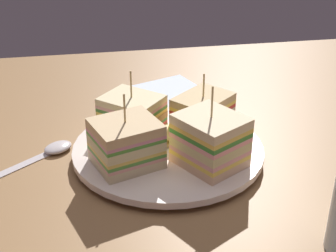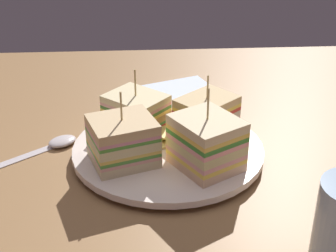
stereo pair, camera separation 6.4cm
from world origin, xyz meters
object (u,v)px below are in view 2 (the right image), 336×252
sandwich_wedge_0 (136,112)px  spoon (51,146)px  sandwich_wedge_1 (123,141)px  sandwich_wedge_2 (206,143)px  plate (168,150)px  sandwich_wedge_3 (206,115)px  napkin (178,92)px  chip_pile (163,136)px

sandwich_wedge_0 → spoon: bearing=-128.2°
sandwich_wedge_1 → sandwich_wedge_2: bearing=-28.5°
sandwich_wedge_0 → plate: bearing=-10.7°
sandwich_wedge_1 → sandwich_wedge_3: sandwich_wedge_1 is taller
sandwich_wedge_2 → napkin: sandwich_wedge_2 is taller
sandwich_wedge_3 → spoon: 21.57cm
sandwich_wedge_2 → sandwich_wedge_3: size_ratio=1.09×
sandwich_wedge_1 → sandwich_wedge_3: size_ratio=0.99×
chip_pile → spoon: (-15.27, 1.54, -1.93)cm
chip_pile → napkin: chip_pile is taller
sandwich_wedge_1 → sandwich_wedge_3: (11.16, 6.99, -0.30)cm
sandwich_wedge_0 → sandwich_wedge_2: bearing=-9.3°
plate → chip_pile: bearing=108.5°
sandwich_wedge_2 → spoon: (-20.08, 8.08, -4.37)cm
plate → chip_pile: chip_pile is taller
sandwich_wedge_2 → chip_pile: (-4.81, 6.54, -2.44)cm
chip_pile → sandwich_wedge_1: bearing=-137.0°
napkin → chip_pile: bearing=-100.2°
chip_pile → napkin: (3.42, 19.01, -2.09)cm
sandwich_wedge_2 → spoon: bearing=37.3°
sandwich_wedge_3 → plate: bearing=-6.8°
plate → napkin: plate is taller
plate → napkin: size_ratio=1.91×
napkin → spoon: bearing=-136.9°
spoon → napkin: (18.69, 17.47, -0.16)cm
sandwich_wedge_0 → chip_pile: size_ratio=1.38×
sandwich_wedge_2 → chip_pile: 8.47cm
sandwich_wedge_0 → sandwich_wedge_2: sandwich_wedge_2 is taller
sandwich_wedge_0 → sandwich_wedge_3: size_ratio=1.03×
sandwich_wedge_1 → sandwich_wedge_2: 10.14cm
sandwich_wedge_3 → napkin: size_ratio=0.73×
plate → sandwich_wedge_0: bearing=127.8°
sandwich_wedge_1 → sandwich_wedge_3: 13.17cm
sandwich_wedge_2 → chip_pile: size_ratio=1.45×
chip_pile → spoon: bearing=174.2°
sandwich_wedge_2 → spoon: sandwich_wedge_2 is taller
sandwich_wedge_0 → chip_pile: bearing=-4.6°
sandwich_wedge_0 → spoon: (-11.74, -2.13, -3.69)cm
plate → sandwich_wedge_0: 7.30cm
plate → chip_pile: (-0.51, 1.54, 1.38)cm
sandwich_wedge_3 → spoon: (-21.24, -0.61, -3.72)cm
spoon → chip_pile: bearing=-42.7°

